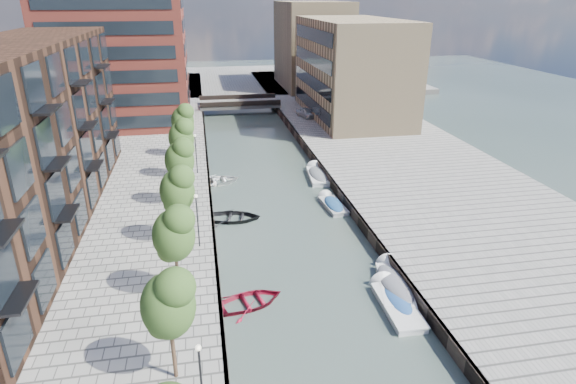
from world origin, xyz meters
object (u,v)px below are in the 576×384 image
object	(u,v)px
sloop_3	(217,183)
motorboat_4	(318,175)
bridge	(239,103)
motorboat_1	(394,282)
tree_6	(182,119)
motorboat_2	(394,302)
motorboat_3	(332,204)
sloop_2	(250,304)
tree_5	(181,136)
tree_3	(177,188)
sloop_4	(233,220)
car	(306,112)
tree_4	(179,158)
motorboat_0	(395,299)
tree_1	(168,302)
tree_2	(173,232)

from	to	relation	value
sloop_3	motorboat_4	bearing A→B (deg)	-101.77
bridge	motorboat_1	xyz separation A→B (m)	(5.53, -54.03, -1.16)
tree_6	motorboat_2	distance (m)	33.18
motorboat_2	motorboat_3	size ratio (longest dim) A/B	1.18
sloop_2	motorboat_1	bearing A→B (deg)	-103.32
bridge	tree_5	bearing A→B (deg)	-104.44
tree_3	sloop_4	distance (m)	8.46
motorboat_1	car	distance (m)	44.26
tree_4	tree_5	world-z (taller)	same
motorboat_1	car	world-z (taller)	car
sloop_2	sloop_4	world-z (taller)	sloop_4
tree_6	motorboat_0	xyz separation A→B (m)	(13.41, -29.77, -5.13)
sloop_4	motorboat_4	world-z (taller)	motorboat_4
tree_5	sloop_3	size ratio (longest dim) A/B	1.23
tree_1	motorboat_1	distance (m)	16.47
tree_4	tree_5	xyz separation A→B (m)	(0.00, 7.00, 0.00)
tree_4	sloop_4	xyz separation A→B (m)	(4.16, -1.90, -5.31)
tree_6	motorboat_0	bearing A→B (deg)	-65.75
tree_5	tree_6	size ratio (longest dim) A/B	1.00
tree_6	tree_1	bearing A→B (deg)	-90.00
motorboat_0	motorboat_3	size ratio (longest dim) A/B	0.96
tree_2	car	size ratio (longest dim) A/B	1.45
motorboat_1	motorboat_4	bearing A→B (deg)	90.22
sloop_4	motorboat_0	distance (m)	16.68
tree_1	motorboat_0	xyz separation A→B (m)	(13.41, 5.23, -5.13)
bridge	sloop_3	distance (m)	33.21
tree_2	motorboat_2	world-z (taller)	tree_2
motorboat_1	motorboat_4	xyz separation A→B (m)	(-0.08, 21.24, -0.00)
sloop_2	car	distance (m)	46.49
motorboat_3	car	bearing A→B (deg)	82.06
tree_6	motorboat_0	distance (m)	33.06
motorboat_4	sloop_3	bearing A→B (deg)	179.78
tree_3	tree_6	distance (m)	21.00
sloop_4	motorboat_1	xyz separation A→B (m)	(9.86, -12.14, 0.23)
motorboat_0	sloop_2	bearing A→B (deg)	171.63
sloop_2	motorboat_2	world-z (taller)	motorboat_2
tree_2	tree_4	size ratio (longest dim) A/B	1.00
tree_6	sloop_4	size ratio (longest dim) A/B	1.23
bridge	tree_6	distance (m)	27.63
sloop_4	motorboat_0	world-z (taller)	motorboat_0
bridge	tree_2	distance (m)	54.81
tree_3	car	xyz separation A→B (m)	(17.69, 37.06, -3.61)
tree_4	sloop_4	world-z (taller)	tree_4
motorboat_1	motorboat_2	bearing A→B (deg)	-111.52
tree_3	sloop_3	world-z (taller)	tree_3
tree_1	motorboat_3	distance (m)	24.99
tree_2	motorboat_1	distance (m)	14.92
bridge	sloop_3	world-z (taller)	bridge
sloop_3	tree_6	bearing A→B (deg)	13.85
tree_5	motorboat_0	bearing A→B (deg)	-59.50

